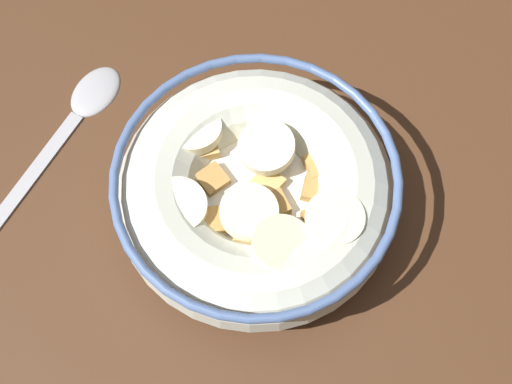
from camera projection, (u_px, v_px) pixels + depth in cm
name	position (u px, v px, depth cm)	size (l,w,h in cm)	color
ground_plane	(256.00, 215.00, 46.23)	(123.39, 123.39, 2.00)	#472B19
cereal_bowl	(256.00, 192.00, 42.52)	(17.99, 17.99, 5.72)	beige
spoon	(76.00, 114.00, 47.86)	(14.07, 12.57, 0.80)	#A5A5AD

